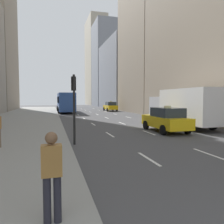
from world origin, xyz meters
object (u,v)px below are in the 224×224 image
(taxi_lead, at_px, (110,106))
(box_truck, at_px, (183,106))
(traffic_light_pole, at_px, (74,98))
(city_bus, at_px, (65,102))
(pedestrian_near_curb, at_px, (52,173))
(taxi_second, at_px, (166,119))

(taxi_lead, bearing_deg, box_truck, -90.00)
(taxi_lead, distance_m, traffic_light_pole, 30.06)
(traffic_light_pole, bearing_deg, taxi_lead, 71.45)
(taxi_lead, height_order, city_bus, city_bus)
(city_bus, bearing_deg, box_truck, -69.49)
(box_truck, relative_size, pedestrian_near_curb, 5.09)
(traffic_light_pole, bearing_deg, city_bus, 87.60)
(city_bus, bearing_deg, taxi_lead, 8.77)
(pedestrian_near_curb, bearing_deg, taxi_lead, 73.46)
(taxi_second, xyz_separation_m, pedestrian_near_curb, (-7.87, -10.01, 0.19))
(taxi_lead, bearing_deg, traffic_light_pole, -108.55)
(taxi_lead, bearing_deg, pedestrian_near_curb, -106.54)
(pedestrian_near_curb, bearing_deg, box_truck, 48.67)
(city_bus, height_order, box_truck, city_bus)
(city_bus, distance_m, box_truck, 24.01)
(taxi_lead, relative_size, box_truck, 0.52)
(taxi_second, height_order, box_truck, box_truck)
(taxi_lead, distance_m, pedestrian_near_curb, 37.46)
(taxi_second, relative_size, traffic_light_pole, 1.22)
(taxi_lead, distance_m, taxi_second, 26.05)
(taxi_lead, relative_size, taxi_second, 1.00)
(box_truck, xyz_separation_m, pedestrian_near_curb, (-10.67, -12.13, -0.64))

